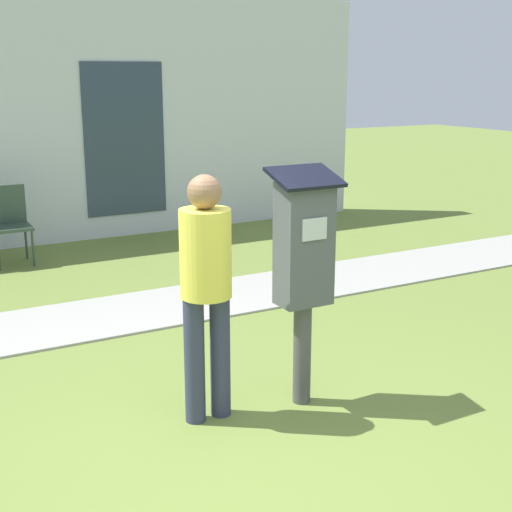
% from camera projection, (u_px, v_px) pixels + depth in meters
% --- Properties ---
extents(ground_plane, '(40.00, 40.00, 0.00)m').
position_uv_depth(ground_plane, '(241.00, 463.00, 4.07)').
color(ground_plane, olive).
extents(sidewalk, '(12.00, 1.10, 0.02)m').
position_uv_depth(sidewalk, '(96.00, 318.00, 6.45)').
color(sidewalk, '#A3A099').
rests_on(sidewalk, ground).
extents(building_facade, '(10.00, 0.26, 3.20)m').
position_uv_depth(building_facade, '(12.00, 120.00, 8.80)').
color(building_facade, silver).
rests_on(building_facade, ground).
extents(parking_meter, '(0.44, 0.31, 1.59)m').
position_uv_depth(parking_meter, '(304.00, 256.00, 4.58)').
color(parking_meter, '#4C4C4C').
rests_on(parking_meter, ground).
extents(person_standing, '(0.32, 0.32, 1.58)m').
position_uv_depth(person_standing, '(206.00, 280.00, 4.38)').
color(person_standing, '#333851').
rests_on(person_standing, ground).
extents(outdoor_chair_middle, '(0.44, 0.44, 0.90)m').
position_uv_depth(outdoor_chair_middle, '(9.00, 219.00, 8.21)').
color(outdoor_chair_middle, '#334738').
rests_on(outdoor_chair_middle, ground).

